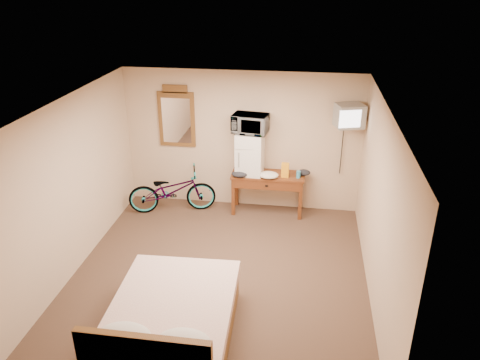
{
  "coord_description": "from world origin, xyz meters",
  "views": [
    {
      "loc": [
        1.11,
        -5.48,
        4.05
      ],
      "look_at": [
        0.18,
        0.83,
        1.16
      ],
      "focal_mm": 35.0,
      "sensor_mm": 36.0,
      "label": 1
    }
  ],
  "objects_px": {
    "crt_television": "(349,116)",
    "bicycle": "(172,190)",
    "mini_fridge": "(250,153)",
    "bed": "(171,322)",
    "microwave": "(250,124)",
    "wall_mirror": "(177,117)",
    "desk": "(268,181)",
    "blue_cup": "(298,174)"
  },
  "relations": [
    {
      "from": "microwave",
      "to": "crt_television",
      "type": "distance_m",
      "value": 1.64
    },
    {
      "from": "microwave",
      "to": "bed",
      "type": "xyz_separation_m",
      "value": [
        -0.48,
        -3.42,
        -1.36
      ]
    },
    {
      "from": "bed",
      "to": "wall_mirror",
      "type": "bearing_deg",
      "value": 103.33
    },
    {
      "from": "desk",
      "to": "mini_fridge",
      "type": "xyz_separation_m",
      "value": [
        -0.33,
        0.04,
        0.5
      ]
    },
    {
      "from": "wall_mirror",
      "to": "microwave",
      "type": "bearing_deg",
      "value": -9.82
    },
    {
      "from": "desk",
      "to": "microwave",
      "type": "relative_size",
      "value": 2.19
    },
    {
      "from": "mini_fridge",
      "to": "bicycle",
      "type": "height_order",
      "value": "mini_fridge"
    },
    {
      "from": "microwave",
      "to": "wall_mirror",
      "type": "xyz_separation_m",
      "value": [
        -1.35,
        0.23,
        -0.01
      ]
    },
    {
      "from": "crt_television",
      "to": "bed",
      "type": "bearing_deg",
      "value": -121.7
    },
    {
      "from": "blue_cup",
      "to": "crt_television",
      "type": "relative_size",
      "value": 0.2
    },
    {
      "from": "bicycle",
      "to": "desk",
      "type": "bearing_deg",
      "value": -100.09
    },
    {
      "from": "crt_television",
      "to": "wall_mirror",
      "type": "height_order",
      "value": "wall_mirror"
    },
    {
      "from": "desk",
      "to": "blue_cup",
      "type": "relative_size",
      "value": 10.22
    },
    {
      "from": "desk",
      "to": "bicycle",
      "type": "bearing_deg",
      "value": -174.23
    },
    {
      "from": "crt_television",
      "to": "bicycle",
      "type": "height_order",
      "value": "crt_television"
    },
    {
      "from": "bed",
      "to": "microwave",
      "type": "bearing_deg",
      "value": 81.99
    },
    {
      "from": "microwave",
      "to": "crt_television",
      "type": "height_order",
      "value": "crt_television"
    },
    {
      "from": "mini_fridge",
      "to": "blue_cup",
      "type": "bearing_deg",
      "value": -5.71
    },
    {
      "from": "crt_television",
      "to": "bed",
      "type": "height_order",
      "value": "crt_television"
    },
    {
      "from": "desk",
      "to": "crt_television",
      "type": "xyz_separation_m",
      "value": [
        1.3,
        0.02,
        1.25
      ]
    },
    {
      "from": "crt_television",
      "to": "wall_mirror",
      "type": "xyz_separation_m",
      "value": [
        -2.97,
        0.25,
        -0.23
      ]
    },
    {
      "from": "desk",
      "to": "microwave",
      "type": "height_order",
      "value": "microwave"
    },
    {
      "from": "crt_television",
      "to": "microwave",
      "type": "bearing_deg",
      "value": 179.41
    },
    {
      "from": "blue_cup",
      "to": "wall_mirror",
      "type": "height_order",
      "value": "wall_mirror"
    },
    {
      "from": "bicycle",
      "to": "bed",
      "type": "distance_m",
      "value": 3.34
    },
    {
      "from": "bed",
      "to": "blue_cup",
      "type": "bearing_deg",
      "value": 68.15
    },
    {
      "from": "bicycle",
      "to": "crt_television",
      "type": "bearing_deg",
      "value": -102.18
    },
    {
      "from": "crt_television",
      "to": "bicycle",
      "type": "bearing_deg",
      "value": -176.32
    },
    {
      "from": "desk",
      "to": "mini_fridge",
      "type": "bearing_deg",
      "value": 173.43
    },
    {
      "from": "desk",
      "to": "crt_television",
      "type": "distance_m",
      "value": 1.8
    },
    {
      "from": "blue_cup",
      "to": "wall_mirror",
      "type": "relative_size",
      "value": 0.11
    },
    {
      "from": "microwave",
      "to": "bicycle",
      "type": "bearing_deg",
      "value": -163.13
    },
    {
      "from": "bicycle",
      "to": "bed",
      "type": "relative_size",
      "value": 0.8
    },
    {
      "from": "blue_cup",
      "to": "wall_mirror",
      "type": "distance_m",
      "value": 2.38
    },
    {
      "from": "blue_cup",
      "to": "bed",
      "type": "distance_m",
      "value": 3.63
    },
    {
      "from": "desk",
      "to": "wall_mirror",
      "type": "relative_size",
      "value": 1.15
    },
    {
      "from": "desk",
      "to": "microwave",
      "type": "bearing_deg",
      "value": 173.4
    },
    {
      "from": "mini_fridge",
      "to": "microwave",
      "type": "relative_size",
      "value": 1.27
    },
    {
      "from": "desk",
      "to": "bed",
      "type": "xyz_separation_m",
      "value": [
        -0.81,
        -3.39,
        -0.33
      ]
    },
    {
      "from": "bicycle",
      "to": "bed",
      "type": "height_order",
      "value": "bed"
    },
    {
      "from": "blue_cup",
      "to": "wall_mirror",
      "type": "bearing_deg",
      "value": 171.76
    },
    {
      "from": "crt_television",
      "to": "wall_mirror",
      "type": "distance_m",
      "value": 2.99
    }
  ]
}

